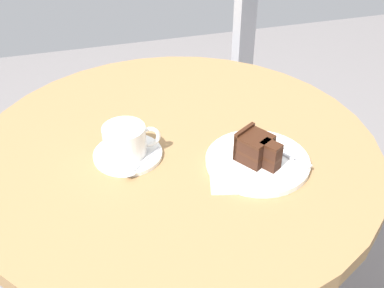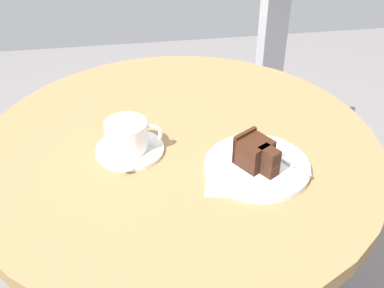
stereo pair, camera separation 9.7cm
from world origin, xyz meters
name	(u,v)px [view 2 (the right image)]	position (x,y,z in m)	size (l,w,h in m)	color
cafe_table	(179,184)	(0.00, 0.00, 0.62)	(0.87, 0.87, 0.73)	olive
saucer	(130,150)	(-0.10, -0.01, 0.74)	(0.14, 0.14, 0.01)	white
coffee_cup	(127,136)	(-0.11, -0.01, 0.78)	(0.12, 0.09, 0.07)	white
teaspoon	(138,161)	(-0.09, -0.06, 0.75)	(0.09, 0.08, 0.00)	silver
cake_plate	(257,166)	(0.15, -0.11, 0.74)	(0.21, 0.21, 0.01)	white
cake_slice	(256,153)	(0.14, -0.11, 0.77)	(0.08, 0.10, 0.06)	#381E14
fork	(288,163)	(0.21, -0.12, 0.75)	(0.08, 0.14, 0.00)	silver
napkin	(240,174)	(0.11, -0.12, 0.74)	(0.16, 0.16, 0.00)	beige
cafe_chair	(247,74)	(0.34, 0.70, 0.52)	(0.52, 0.52, 0.89)	#9E9EA3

